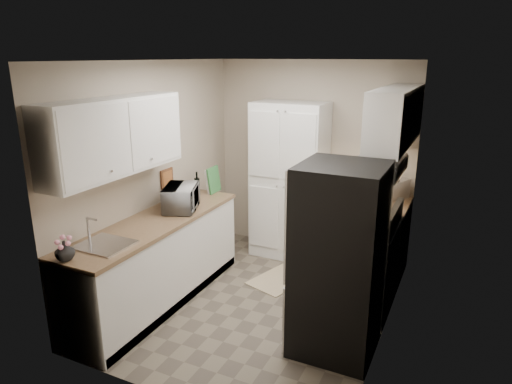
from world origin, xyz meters
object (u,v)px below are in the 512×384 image
Objects in this scene: pantry_cabinet at (289,181)px; wine_bottle at (197,184)px; microwave at (181,198)px; toaster_oven at (388,190)px; electric_range at (361,264)px; refrigerator at (339,260)px.

wine_bottle is (-0.89, -0.79, 0.05)m from pantry_cabinet.
microwave is 2.39m from toaster_oven.
toaster_oven is (2.12, 0.79, -0.01)m from wine_bottle.
electric_range is 0.66× the size of refrigerator.
refrigerator reaches higher than toaster_oven.
microwave is at bearing 168.60° from refrigerator.
refrigerator is at bearing -74.95° from toaster_oven.
refrigerator is at bearing -92.48° from electric_range.
electric_range is 1.08m from toaster_oven.
wine_bottle is at bearing 155.28° from refrigerator.
pantry_cabinet reaches higher than electric_range.
pantry_cabinet is 1.54m from microwave.
microwave is at bearing -74.89° from wine_bottle.
pantry_cabinet reaches higher than refrigerator.
toaster_oven is (1.24, -0.01, 0.04)m from pantry_cabinet.
electric_range is at bearing -3.68° from wine_bottle.
wine_bottle is at bearing 176.32° from electric_range.
pantry_cabinet is 1.19m from wine_bottle.
pantry_cabinet is 1.18× the size of refrigerator.
pantry_cabinet is at bearing 41.84° from wine_bottle.
microwave is at bearing -127.49° from toaster_oven.
toaster_oven is at bearing -78.88° from microwave.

